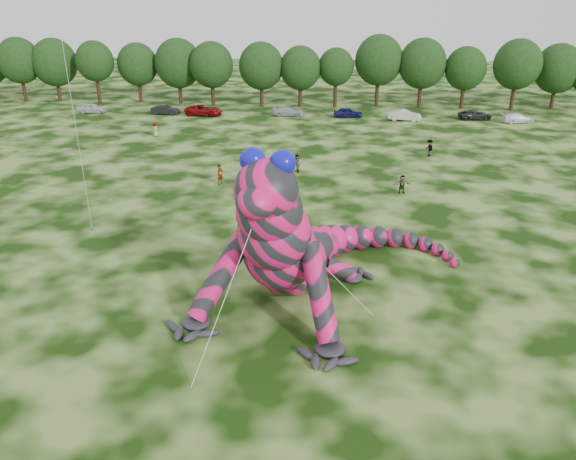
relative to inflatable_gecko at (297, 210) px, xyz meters
The scene contains 29 objects.
ground 4.98m from the inflatable_gecko, 48.37° to the right, with size 240.00×240.00×0.00m, color #16330A.
inflatable_gecko is the anchor object (origin of this frame).
tree_1 74.33m from the inflatable_gecko, 129.76° to the left, with size 6.74×6.07×9.81m, color black, non-canonical shape.
tree_2 71.61m from the inflatable_gecko, 126.11° to the left, with size 7.04×6.34×9.64m, color black, non-canonical shape.
tree_3 66.12m from the inflatable_gecko, 121.86° to the left, with size 5.81×5.23×9.44m, color black, non-canonical shape.
tree_4 64.59m from the inflatable_gecko, 116.51° to the left, with size 6.22×5.60×9.06m, color black, non-canonical shape.
tree_5 61.70m from the inflatable_gecko, 111.20° to the left, with size 7.16×6.44×9.80m, color black, non-canonical shape.
tree_6 58.23m from the inflatable_gecko, 106.71° to the left, with size 6.52×5.86×9.49m, color black, non-canonical shape.
tree_7 56.65m from the inflatable_gecko, 99.42° to the left, with size 6.68×6.01×9.48m, color black, non-canonical shape.
tree_8 56.18m from the inflatable_gecko, 93.48° to the left, with size 6.14×5.53×8.94m, color black, non-canonical shape.
tree_9 56.46m from the inflatable_gecko, 88.09° to the left, with size 5.27×4.74×8.68m, color black, non-canonical shape.
tree_10 58.25m from the inflatable_gecko, 81.90° to the left, with size 7.09×6.38×10.50m, color black, non-canonical shape.
tree_11 59.11m from the inflatable_gecko, 75.70° to the left, with size 7.01×6.31×10.07m, color black, non-canonical shape.
tree_12 60.52m from the inflatable_gecko, 69.87° to the left, with size 5.99×5.39×8.97m, color black, non-canonical shape.
tree_13 62.78m from the inflatable_gecko, 63.57° to the left, with size 6.83×6.15×10.13m, color black, non-canonical shape.
tree_14 67.20m from the inflatable_gecko, 59.34° to the left, with size 6.82×6.14×9.40m, color black, non-canonical shape.
car_0 59.09m from the inflatable_gecko, 124.16° to the left, with size 1.64×4.08×1.39m, color silver.
car_1 53.69m from the inflatable_gecko, 114.55° to the left, with size 1.39×4.00×1.32m, color black.
car_2 51.40m from the inflatable_gecko, 108.90° to the left, with size 2.43×5.27×1.46m, color maroon.
car_3 49.40m from the inflatable_gecko, 95.32° to the left, with size 1.78×4.39×1.27m, color #ACB2B7.
car_4 49.13m from the inflatable_gecko, 85.61° to the left, with size 1.61×4.00×1.36m, color #12134B.
car_5 48.92m from the inflatable_gecko, 76.44° to the left, with size 1.53×4.39×1.45m, color silver.
car_6 53.54m from the inflatable_gecko, 66.65° to the left, with size 2.06×4.47×1.24m, color #242326.
car_7 54.29m from the inflatable_gecko, 60.87° to the left, with size 1.74×4.28×1.24m, color white.
spectator_0 20.47m from the inflatable_gecko, 114.32° to the left, with size 0.69×0.45×1.89m, color gray.
spectator_5 19.50m from the inflatable_gecko, 65.17° to the left, with size 1.51×0.48×1.63m, color gray.
spectator_4 40.86m from the inflatable_gecko, 118.85° to the left, with size 0.87×0.57×1.78m, color gray.
spectator_2 32.21m from the inflatable_gecko, 67.72° to the left, with size 1.17×0.67×1.81m, color gray.
spectator_1 22.99m from the inflatable_gecko, 93.98° to the left, with size 0.88×0.68×1.81m, color gray.
Camera 1 is at (1.17, -28.95, 16.43)m, focal length 35.00 mm.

